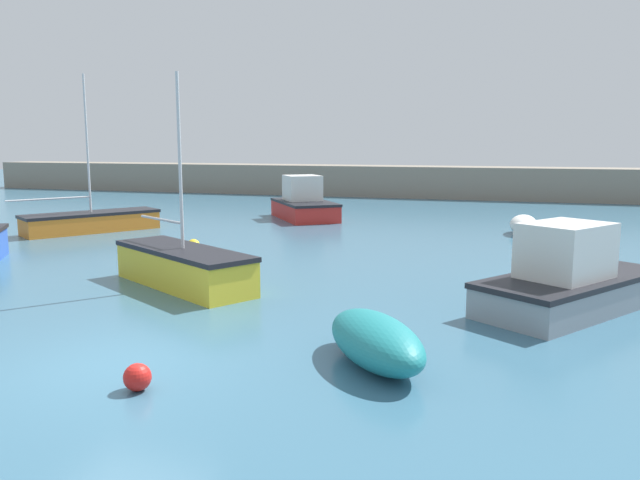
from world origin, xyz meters
The scene contains 10 objects.
ground_plane centered at (0.00, 0.00, -0.10)m, with size 120.00×120.00×0.20m, color #38667F.
harbor_breakwater centered at (0.00, 33.50, 1.03)m, with size 65.98×3.00×2.06m, color gray.
motorboat_grey_hull centered at (7.43, 5.77, 0.68)m, with size 4.45×5.17×1.95m.
rowboat_white_midwater centered at (4.08, 1.18, 0.42)m, with size 2.57×2.94×0.83m.
sailboat_short_mast centered at (-1.81, 5.32, 0.51)m, with size 4.79×3.64×5.36m.
dinghy_near_pier centered at (6.64, 17.53, 0.39)m, with size 1.13×2.13×0.77m.
sailboat_tall_mast centered at (-10.38, 13.00, 0.43)m, with size 4.30×5.38×6.35m.
cabin_cruiser_white centered at (-3.42, 19.77, 0.72)m, with size 4.42×4.94×2.07m.
mooring_buoy_red centered at (0.92, -0.94, 0.21)m, with size 0.42×0.42×0.42m, color red.
mooring_buoy_yellow centered at (-4.07, 10.00, 0.21)m, with size 0.43×0.43×0.43m, color yellow.
Camera 1 is at (6.11, -8.56, 3.66)m, focal length 35.00 mm.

